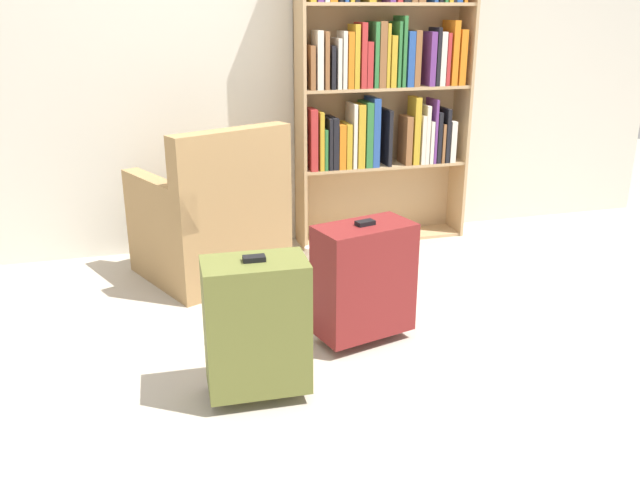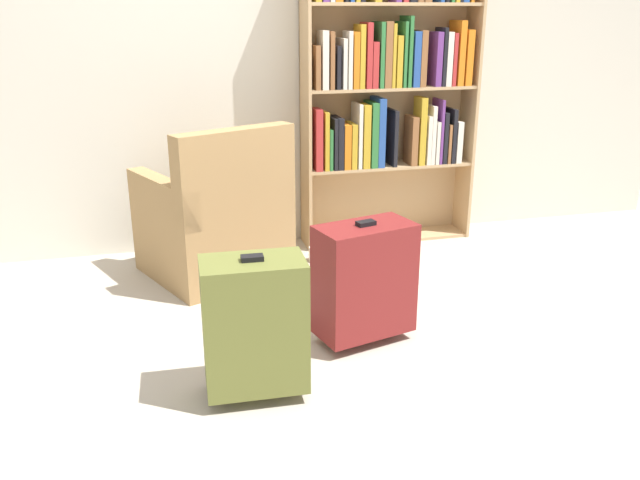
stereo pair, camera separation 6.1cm
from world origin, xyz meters
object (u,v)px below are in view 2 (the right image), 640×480
object	(u,v)px
armchair	(216,223)
suitcase_olive	(255,325)
mug	(316,254)
suitcase_dark_red	(364,280)
bookshelf	(389,72)

from	to	relation	value
armchair	suitcase_olive	size ratio (longest dim) A/B	1.51
mug	suitcase_dark_red	size ratio (longest dim) A/B	0.20
bookshelf	suitcase_dark_red	xyz separation A→B (m)	(-0.59, -1.38, -0.80)
armchair	suitcase_olive	distance (m)	1.35
suitcase_olive	armchair	bearing A→B (deg)	90.46
armchair	bookshelf	bearing A→B (deg)	17.56
armchair	suitcase_dark_red	distance (m)	1.16
bookshelf	mug	world-z (taller)	bookshelf
mug	suitcase_olive	size ratio (longest dim) A/B	0.20
suitcase_dark_red	armchair	bearing A→B (deg)	119.84
armchair	suitcase_olive	bearing A→B (deg)	-89.54
armchair	suitcase_dark_red	xyz separation A→B (m)	(0.58, -1.01, -0.00)
armchair	mug	bearing A→B (deg)	5.01
mug	suitcase_dark_red	distance (m)	1.09
armchair	mug	distance (m)	0.67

